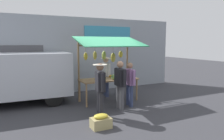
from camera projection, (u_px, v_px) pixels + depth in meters
name	position (u px, v px, depth m)	size (l,w,h in m)	color
ground_plane	(109.00, 101.00, 8.35)	(40.00, 40.00, 0.00)	#38383D
street_backdrop	(88.00, 55.00, 10.07)	(9.00, 0.30, 3.40)	#8C939E
market_stall	(108.00, 61.00, 8.18)	(2.50, 1.46, 2.50)	olive
vendor_with_sunhat	(106.00, 73.00, 8.99)	(0.43, 0.70, 1.66)	navy
shopper_with_shopping_bag	(130.00, 81.00, 7.60)	(0.26, 0.67, 1.56)	navy
shopper_in_grey_tee	(100.00, 86.00, 6.41)	(0.43, 0.69, 1.65)	#232328
shopper_with_ponytail	(120.00, 82.00, 7.15)	(0.25, 0.70, 1.65)	#4C4C51
parked_van	(2.00, 75.00, 7.61)	(4.49, 2.08, 1.88)	silver
produce_crate_near	(101.00, 122.00, 5.68)	(0.52, 0.37, 0.39)	tan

